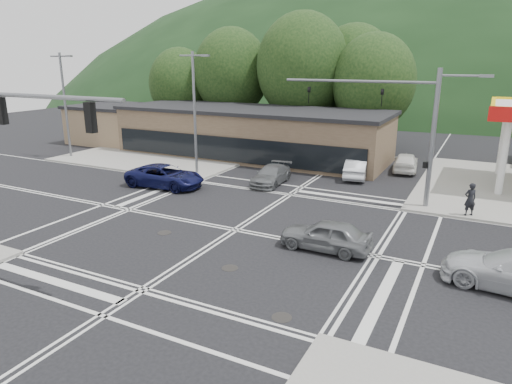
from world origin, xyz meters
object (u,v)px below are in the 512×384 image
at_px(car_blue_west, 165,176).
at_px(car_grey_center, 326,235).
at_px(car_queue_a, 357,168).
at_px(car_northbound, 271,175).
at_px(car_queue_b, 406,162).
at_px(pedestrian, 470,199).

xyz_separation_m(car_blue_west, car_grey_center, (13.31, -5.30, -0.04)).
height_order(car_grey_center, car_queue_a, car_queue_a).
relative_size(car_queue_a, car_northbound, 0.98).
distance_m(car_queue_a, car_northbound, 6.62).
bearing_deg(car_northbound, car_blue_west, -150.29).
xyz_separation_m(car_queue_a, car_northbound, (-4.86, -4.50, -0.07)).
relative_size(car_grey_center, car_northbound, 0.95).
relative_size(car_queue_b, pedestrian, 2.36).
xyz_separation_m(car_queue_b, car_northbound, (-7.73, -8.25, -0.10)).
xyz_separation_m(car_blue_west, car_queue_a, (11.00, 8.50, -0.04)).
bearing_deg(car_grey_center, car_queue_b, 177.71).
bearing_deg(pedestrian, car_blue_west, -25.96).
bearing_deg(car_queue_b, pedestrian, 110.18).
bearing_deg(car_queue_b, car_blue_west, 34.32).
relative_size(car_queue_a, car_queue_b, 1.00).
bearing_deg(car_northbound, car_queue_b, 43.50).
distance_m(car_blue_west, car_queue_b, 18.51).
distance_m(car_queue_a, pedestrian, 9.93).
xyz_separation_m(car_northbound, pedestrian, (12.76, -1.50, 0.43)).
relative_size(car_blue_west, car_queue_a, 1.26).
height_order(car_blue_west, car_queue_a, car_blue_west).
relative_size(car_northbound, pedestrian, 2.40).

